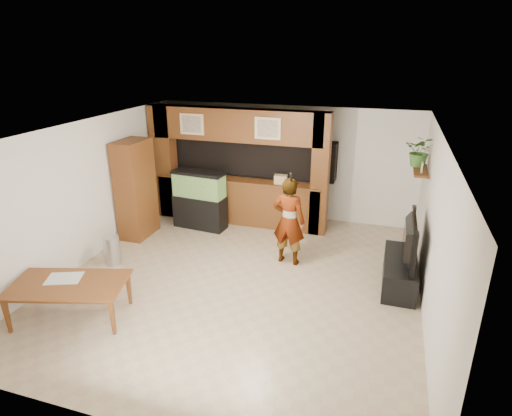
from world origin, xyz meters
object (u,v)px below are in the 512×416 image
(pantry_cabinet, at_px, (135,189))
(aquarium, at_px, (200,200))
(person, at_px, (289,221))
(television, at_px, (404,239))
(dining_table, at_px, (70,302))

(pantry_cabinet, distance_m, aquarium, 1.39)
(aquarium, distance_m, person, 2.49)
(aquarium, height_order, television, aquarium)
(television, relative_size, person, 0.79)
(person, bearing_deg, television, 179.80)
(aquarium, distance_m, television, 4.45)
(pantry_cabinet, xyz_separation_m, dining_table, (0.70, -2.99, -0.73))
(aquarium, relative_size, television, 0.99)
(aquarium, xyz_separation_m, person, (2.26, -1.03, 0.20))
(pantry_cabinet, relative_size, person, 1.23)
(television, bearing_deg, person, 83.42)
(person, bearing_deg, pantry_cabinet, 1.77)
(pantry_cabinet, height_order, television, pantry_cabinet)
(person, height_order, dining_table, person)
(aquarium, bearing_deg, television, -11.08)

